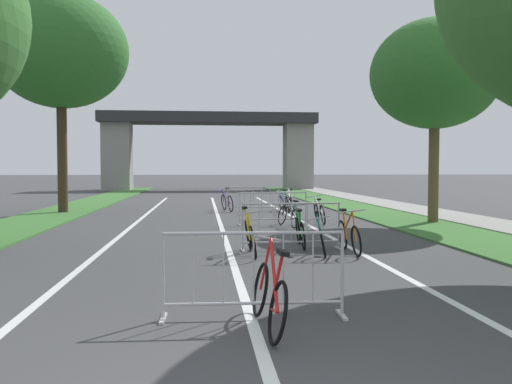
{
  "coord_description": "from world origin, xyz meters",
  "views": [
    {
      "loc": [
        -0.57,
        -3.2,
        1.8
      ],
      "look_at": [
        0.86,
        10.98,
        1.17
      ],
      "focal_mm": 37.29,
      "sensor_mm": 36.0,
      "label": 1
    }
  ],
  "objects_px": {
    "bicycle_red_2": "(269,296)",
    "bicycle_purple_9": "(227,202)",
    "bicycle_green_0": "(300,231)",
    "bicycle_white_4": "(288,203)",
    "tree_left_oak_near": "(61,51)",
    "tree_right_pine_far": "(435,74)",
    "bicycle_teal_1": "(322,238)",
    "bicycle_blue_5": "(285,202)",
    "bicycle_orange_7": "(349,236)",
    "crowd_barrier_nearest": "(254,275)",
    "bicycle_silver_3": "(319,212)",
    "crowd_barrier_fourth": "(253,199)",
    "crowd_barrier_second": "(291,227)",
    "crowd_barrier_third": "(273,209)",
    "bicycle_black_8": "(289,215)",
    "bicycle_yellow_6": "(250,236)"
  },
  "relations": [
    {
      "from": "bicycle_red_2",
      "to": "bicycle_purple_9",
      "type": "distance_m",
      "value": 16.74
    },
    {
      "from": "bicycle_green_0",
      "to": "bicycle_white_4",
      "type": "relative_size",
      "value": 0.94
    },
    {
      "from": "tree_left_oak_near",
      "to": "tree_right_pine_far",
      "type": "distance_m",
      "value": 14.26
    },
    {
      "from": "bicycle_teal_1",
      "to": "bicycle_blue_5",
      "type": "xyz_separation_m",
      "value": [
        1.01,
        11.5,
        0.01
      ]
    },
    {
      "from": "bicycle_orange_7",
      "to": "bicycle_white_4",
      "type": "bearing_deg",
      "value": -92.11
    },
    {
      "from": "crowd_barrier_nearest",
      "to": "bicycle_silver_3",
      "type": "xyz_separation_m",
      "value": [
        3.23,
        10.86,
        -0.16
      ]
    },
    {
      "from": "crowd_barrier_fourth",
      "to": "bicycle_silver_3",
      "type": "xyz_separation_m",
      "value": [
        1.72,
        -4.88,
        -0.16
      ]
    },
    {
      "from": "crowd_barrier_second",
      "to": "tree_right_pine_far",
      "type": "bearing_deg",
      "value": 42.9
    },
    {
      "from": "crowd_barrier_third",
      "to": "bicycle_purple_9",
      "type": "distance_m",
      "value": 5.9
    },
    {
      "from": "tree_left_oak_near",
      "to": "bicycle_white_4",
      "type": "bearing_deg",
      "value": -2.5
    },
    {
      "from": "bicycle_white_4",
      "to": "bicycle_green_0",
      "type": "bearing_deg",
      "value": -95.55
    },
    {
      "from": "bicycle_teal_1",
      "to": "bicycle_purple_9",
      "type": "relative_size",
      "value": 0.98
    },
    {
      "from": "bicycle_red_2",
      "to": "bicycle_white_4",
      "type": "relative_size",
      "value": 1.02
    },
    {
      "from": "bicycle_teal_1",
      "to": "bicycle_orange_7",
      "type": "height_order",
      "value": "bicycle_orange_7"
    },
    {
      "from": "bicycle_black_8",
      "to": "crowd_barrier_fourth",
      "type": "bearing_deg",
      "value": 81.39
    },
    {
      "from": "crowd_barrier_second",
      "to": "bicycle_black_8",
      "type": "bearing_deg",
      "value": 81.21
    },
    {
      "from": "crowd_barrier_fourth",
      "to": "bicycle_green_0",
      "type": "xyz_separation_m",
      "value": [
        0.1,
        -10.14,
        -0.15
      ]
    },
    {
      "from": "bicycle_orange_7",
      "to": "tree_right_pine_far",
      "type": "bearing_deg",
      "value": -127.54
    },
    {
      "from": "bicycle_silver_3",
      "to": "crowd_barrier_second",
      "type": "bearing_deg",
      "value": -106.77
    },
    {
      "from": "crowd_barrier_third",
      "to": "bicycle_green_0",
      "type": "relative_size",
      "value": 1.4
    },
    {
      "from": "crowd_barrier_fourth",
      "to": "bicycle_blue_5",
      "type": "relative_size",
      "value": 1.41
    },
    {
      "from": "bicycle_blue_5",
      "to": "bicycle_purple_9",
      "type": "distance_m",
      "value": 2.48
    },
    {
      "from": "tree_right_pine_far",
      "to": "bicycle_orange_7",
      "type": "relative_size",
      "value": 3.86
    },
    {
      "from": "bicycle_silver_3",
      "to": "bicycle_black_8",
      "type": "distance_m",
      "value": 1.47
    },
    {
      "from": "tree_left_oak_near",
      "to": "bicycle_blue_5",
      "type": "relative_size",
      "value": 5.51
    },
    {
      "from": "bicycle_purple_9",
      "to": "crowd_barrier_fourth",
      "type": "bearing_deg",
      "value": -39.19
    },
    {
      "from": "bicycle_silver_3",
      "to": "bicycle_blue_5",
      "type": "height_order",
      "value": "bicycle_silver_3"
    },
    {
      "from": "tree_right_pine_far",
      "to": "bicycle_silver_3",
      "type": "xyz_separation_m",
      "value": [
        -3.72,
        0.41,
        -4.5
      ]
    },
    {
      "from": "tree_left_oak_near",
      "to": "bicycle_green_0",
      "type": "relative_size",
      "value": 5.46
    },
    {
      "from": "crowd_barrier_third",
      "to": "bicycle_black_8",
      "type": "relative_size",
      "value": 1.36
    },
    {
      "from": "bicycle_purple_9",
      "to": "tree_right_pine_far",
      "type": "bearing_deg",
      "value": -55.02
    },
    {
      "from": "tree_right_pine_far",
      "to": "bicycle_white_4",
      "type": "xyz_separation_m",
      "value": [
        -4.03,
        4.88,
        -4.49
      ]
    },
    {
      "from": "crowd_barrier_second",
      "to": "bicycle_blue_5",
      "type": "bearing_deg",
      "value": 81.85
    },
    {
      "from": "crowd_barrier_third",
      "to": "bicycle_silver_3",
      "type": "distance_m",
      "value": 1.65
    },
    {
      "from": "tree_right_pine_far",
      "to": "bicycle_red_2",
      "type": "xyz_separation_m",
      "value": [
        -6.82,
        -10.93,
        -4.48
      ]
    },
    {
      "from": "bicycle_silver_3",
      "to": "bicycle_blue_5",
      "type": "bearing_deg",
      "value": 95.22
    },
    {
      "from": "bicycle_yellow_6",
      "to": "bicycle_purple_9",
      "type": "relative_size",
      "value": 1.03
    },
    {
      "from": "crowd_barrier_nearest",
      "to": "bicycle_orange_7",
      "type": "bearing_deg",
      "value": 62.04
    },
    {
      "from": "tree_left_oak_near",
      "to": "bicycle_green_0",
      "type": "height_order",
      "value": "tree_left_oak_near"
    },
    {
      "from": "tree_right_pine_far",
      "to": "bicycle_blue_5",
      "type": "distance_m",
      "value": 8.33
    },
    {
      "from": "crowd_barrier_second",
      "to": "bicycle_silver_3",
      "type": "distance_m",
      "value": 5.92
    },
    {
      "from": "crowd_barrier_fourth",
      "to": "bicycle_silver_3",
      "type": "bearing_deg",
      "value": -70.6
    },
    {
      "from": "bicycle_teal_1",
      "to": "bicycle_purple_9",
      "type": "xyz_separation_m",
      "value": [
        -1.47,
        11.6,
        0.04
      ]
    },
    {
      "from": "crowd_barrier_nearest",
      "to": "bicycle_yellow_6",
      "type": "relative_size",
      "value": 1.27
    },
    {
      "from": "crowd_barrier_second",
      "to": "bicycle_green_0",
      "type": "distance_m",
      "value": 0.47
    },
    {
      "from": "tree_left_oak_near",
      "to": "crowd_barrier_third",
      "type": "height_order",
      "value": "tree_left_oak_near"
    },
    {
      "from": "bicycle_yellow_6",
      "to": "bicycle_white_4",
      "type": "bearing_deg",
      "value": -103.62
    },
    {
      "from": "bicycle_red_2",
      "to": "bicycle_white_4",
      "type": "height_order",
      "value": "bicycle_red_2"
    },
    {
      "from": "crowd_barrier_nearest",
      "to": "crowd_barrier_fourth",
      "type": "relative_size",
      "value": 1.0
    },
    {
      "from": "crowd_barrier_nearest",
      "to": "crowd_barrier_fourth",
      "type": "xyz_separation_m",
      "value": [
        1.51,
        15.74,
        0.0
      ]
    }
  ]
}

